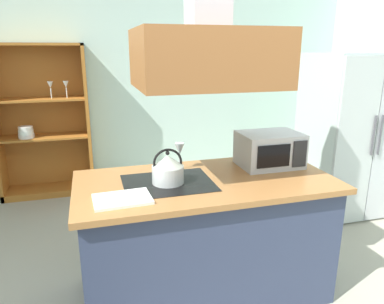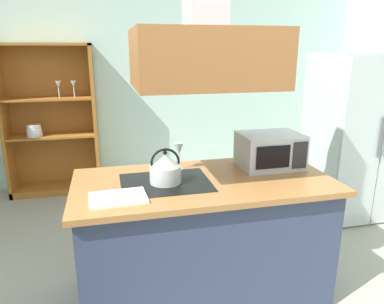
{
  "view_description": "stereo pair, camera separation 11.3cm",
  "coord_description": "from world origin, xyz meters",
  "px_view_note": "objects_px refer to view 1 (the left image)",
  "views": [
    {
      "loc": [
        -0.61,
        -1.87,
        1.78
      ],
      "look_at": [
        0.12,
        0.72,
        1.0
      ],
      "focal_mm": 33.68,
      "sensor_mm": 36.0,
      "label": 1
    },
    {
      "loc": [
        -0.5,
        -1.89,
        1.78
      ],
      "look_at": [
        0.12,
        0.72,
        1.0
      ],
      "focal_mm": 33.68,
      "sensor_mm": 36.0,
      "label": 2
    }
  ],
  "objects_px": {
    "refrigerator": "(349,135)",
    "microwave": "(269,149)",
    "wine_glass_on_counter": "(179,150)",
    "cutting_board": "(122,199)",
    "dish_cabinet": "(44,130)",
    "kettle": "(168,169)"
  },
  "relations": [
    {
      "from": "cutting_board",
      "to": "microwave",
      "type": "bearing_deg",
      "value": 17.48
    },
    {
      "from": "refrigerator",
      "to": "microwave",
      "type": "xyz_separation_m",
      "value": [
        -1.4,
        -0.81,
        0.16
      ]
    },
    {
      "from": "microwave",
      "to": "wine_glass_on_counter",
      "type": "relative_size",
      "value": 2.23
    },
    {
      "from": "refrigerator",
      "to": "microwave",
      "type": "height_order",
      "value": "refrigerator"
    },
    {
      "from": "kettle",
      "to": "refrigerator",
      "type": "bearing_deg",
      "value": 23.41
    },
    {
      "from": "kettle",
      "to": "microwave",
      "type": "bearing_deg",
      "value": 10.59
    },
    {
      "from": "refrigerator",
      "to": "wine_glass_on_counter",
      "type": "height_order",
      "value": "refrigerator"
    },
    {
      "from": "refrigerator",
      "to": "cutting_board",
      "type": "height_order",
      "value": "refrigerator"
    },
    {
      "from": "refrigerator",
      "to": "dish_cabinet",
      "type": "height_order",
      "value": "dish_cabinet"
    },
    {
      "from": "refrigerator",
      "to": "dish_cabinet",
      "type": "relative_size",
      "value": 0.94
    },
    {
      "from": "cutting_board",
      "to": "kettle",
      "type": "bearing_deg",
      "value": 32.68
    },
    {
      "from": "dish_cabinet",
      "to": "cutting_board",
      "type": "distance_m",
      "value": 2.72
    },
    {
      "from": "dish_cabinet",
      "to": "cutting_board",
      "type": "height_order",
      "value": "dish_cabinet"
    },
    {
      "from": "refrigerator",
      "to": "kettle",
      "type": "distance_m",
      "value": 2.43
    },
    {
      "from": "dish_cabinet",
      "to": "wine_glass_on_counter",
      "type": "xyz_separation_m",
      "value": [
        1.17,
        -2.16,
        0.24
      ]
    },
    {
      "from": "cutting_board",
      "to": "wine_glass_on_counter",
      "type": "distance_m",
      "value": 0.67
    },
    {
      "from": "dish_cabinet",
      "to": "wine_glass_on_counter",
      "type": "relative_size",
      "value": 8.91
    },
    {
      "from": "wine_glass_on_counter",
      "to": "dish_cabinet",
      "type": "bearing_deg",
      "value": 118.56
    },
    {
      "from": "wine_glass_on_counter",
      "to": "microwave",
      "type": "bearing_deg",
      "value": -8.07
    },
    {
      "from": "refrigerator",
      "to": "wine_glass_on_counter",
      "type": "distance_m",
      "value": 2.21
    },
    {
      "from": "dish_cabinet",
      "to": "microwave",
      "type": "relative_size",
      "value": 3.99
    },
    {
      "from": "wine_glass_on_counter",
      "to": "kettle",
      "type": "bearing_deg",
      "value": -118.94
    }
  ]
}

